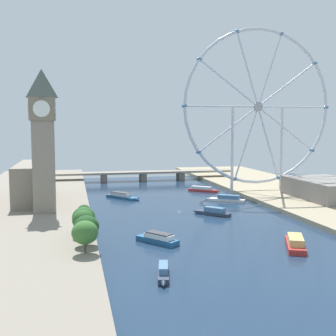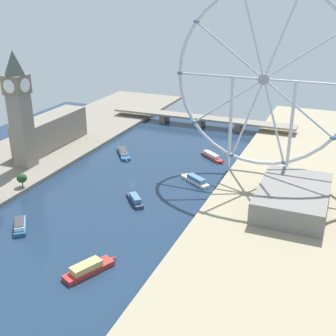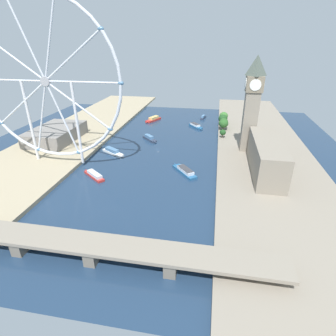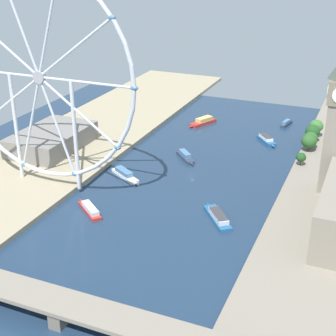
{
  "view_description": "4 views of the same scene",
  "coord_description": "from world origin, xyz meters",
  "px_view_note": "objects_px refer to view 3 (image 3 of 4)",
  "views": [
    {
      "loc": [
        -70.72,
        -282.65,
        56.08
      ],
      "look_at": [
        7.42,
        68.14,
        21.49
      ],
      "focal_mm": 45.62,
      "sensor_mm": 36.0,
      "label": 1
    },
    {
      "loc": [
        135.98,
        -258.69,
        131.5
      ],
      "look_at": [
        24.4,
        9.39,
        12.09
      ],
      "focal_mm": 46.59,
      "sensor_mm": 36.0,
      "label": 2
    },
    {
      "loc": [
        -56.5,
        255.41,
        103.01
      ],
      "look_at": [
        -21.3,
        59.79,
        8.43
      ],
      "focal_mm": 28.91,
      "sensor_mm": 36.0,
      "label": 3
    },
    {
      "loc": [
        -107.41,
        297.34,
        147.8
      ],
      "look_at": [
        3.87,
        33.76,
        19.68
      ],
      "focal_mm": 54.59,
      "sensor_mm": 36.0,
      "label": 4
    }
  ],
  "objects_px": {
    "tour_boat_1": "(203,117)",
    "tour_boat_4": "(185,171)",
    "tour_boat_5": "(196,126)",
    "tour_boat_6": "(113,151)",
    "river_bridge": "(94,246)",
    "ferris_wheel": "(46,82)",
    "tour_boat_3": "(150,138)",
    "clock_tower": "(252,103)",
    "tour_boat_0": "(153,119)",
    "tour_boat_2": "(94,175)",
    "riverside_hall": "(56,134)",
    "parliament_block": "(266,156)"
  },
  "relations": [
    {
      "from": "tour_boat_1",
      "to": "tour_boat_4",
      "type": "height_order",
      "value": "tour_boat_4"
    },
    {
      "from": "tour_boat_5",
      "to": "tour_boat_6",
      "type": "height_order",
      "value": "tour_boat_5"
    },
    {
      "from": "river_bridge",
      "to": "tour_boat_4",
      "type": "relative_size",
      "value": 6.34
    },
    {
      "from": "ferris_wheel",
      "to": "river_bridge",
      "type": "bearing_deg",
      "value": 127.28
    },
    {
      "from": "tour_boat_1",
      "to": "tour_boat_4",
      "type": "xyz_separation_m",
      "value": [
        4.96,
        180.57,
        0.08
      ]
    },
    {
      "from": "tour_boat_3",
      "to": "tour_boat_6",
      "type": "xyz_separation_m",
      "value": [
        26.58,
        45.63,
        -0.03
      ]
    },
    {
      "from": "clock_tower",
      "to": "tour_boat_6",
      "type": "relative_size",
      "value": 3.09
    },
    {
      "from": "tour_boat_3",
      "to": "tour_boat_6",
      "type": "distance_m",
      "value": 52.8
    },
    {
      "from": "tour_boat_1",
      "to": "ferris_wheel",
      "type": "bearing_deg",
      "value": 158.63
    },
    {
      "from": "tour_boat_0",
      "to": "tour_boat_5",
      "type": "distance_m",
      "value": 65.15
    },
    {
      "from": "tour_boat_2",
      "to": "tour_boat_4",
      "type": "bearing_deg",
      "value": -125.42
    },
    {
      "from": "river_bridge",
      "to": "tour_boat_6",
      "type": "distance_m",
      "value": 144.06
    },
    {
      "from": "riverside_hall",
      "to": "river_bridge",
      "type": "height_order",
      "value": "riverside_hall"
    },
    {
      "from": "riverside_hall",
      "to": "tour_boat_6",
      "type": "distance_m",
      "value": 74.87
    },
    {
      "from": "tour_boat_5",
      "to": "tour_boat_2",
      "type": "bearing_deg",
      "value": -63.11
    },
    {
      "from": "riverside_hall",
      "to": "tour_boat_0",
      "type": "xyz_separation_m",
      "value": [
        -84.5,
        -104.86,
        -7.68
      ]
    },
    {
      "from": "tour_boat_4",
      "to": "ferris_wheel",
      "type": "bearing_deg",
      "value": 53.23
    },
    {
      "from": "parliament_block",
      "to": "tour_boat_3",
      "type": "relative_size",
      "value": 3.57
    },
    {
      "from": "ferris_wheel",
      "to": "tour_boat_3",
      "type": "xyz_separation_m",
      "value": [
        -64.82,
        -77.66,
        -70.23
      ]
    },
    {
      "from": "tour_boat_1",
      "to": "tour_boat_5",
      "type": "bearing_deg",
      "value": -176.44
    },
    {
      "from": "tour_boat_0",
      "to": "tour_boat_6",
      "type": "relative_size",
      "value": 1.07
    },
    {
      "from": "tour_boat_5",
      "to": "tour_boat_4",
      "type": "bearing_deg",
      "value": -37.61
    },
    {
      "from": "tour_boat_2",
      "to": "parliament_block",
      "type": "bearing_deg",
      "value": -129.19
    },
    {
      "from": "parliament_block",
      "to": "tour_boat_4",
      "type": "height_order",
      "value": "parliament_block"
    },
    {
      "from": "ferris_wheel",
      "to": "riverside_hall",
      "type": "relative_size",
      "value": 2.03
    },
    {
      "from": "clock_tower",
      "to": "riverside_hall",
      "type": "bearing_deg",
      "value": 1.95
    },
    {
      "from": "tour_boat_2",
      "to": "riverside_hall",
      "type": "bearing_deg",
      "value": -5.12
    },
    {
      "from": "tour_boat_0",
      "to": "parliament_block",
      "type": "bearing_deg",
      "value": 65.92
    },
    {
      "from": "tour_boat_1",
      "to": "tour_boat_5",
      "type": "height_order",
      "value": "tour_boat_5"
    },
    {
      "from": "tour_boat_2",
      "to": "clock_tower",
      "type": "bearing_deg",
      "value": -110.07
    },
    {
      "from": "clock_tower",
      "to": "tour_boat_2",
      "type": "height_order",
      "value": "clock_tower"
    },
    {
      "from": "tour_boat_3",
      "to": "tour_boat_4",
      "type": "bearing_deg",
      "value": -10.44
    },
    {
      "from": "tour_boat_4",
      "to": "tour_boat_3",
      "type": "bearing_deg",
      "value": -4.54
    },
    {
      "from": "ferris_wheel",
      "to": "tour_boat_5",
      "type": "bearing_deg",
      "value": -129.85
    },
    {
      "from": "tour_boat_3",
      "to": "clock_tower",
      "type": "bearing_deg",
      "value": 36.25
    },
    {
      "from": "clock_tower",
      "to": "tour_boat_0",
      "type": "xyz_separation_m",
      "value": [
        118.2,
        -97.96,
        -46.78
      ]
    },
    {
      "from": "tour_boat_6",
      "to": "tour_boat_2",
      "type": "bearing_deg",
      "value": -54.12
    },
    {
      "from": "riverside_hall",
      "to": "clock_tower",
      "type": "bearing_deg",
      "value": -178.05
    },
    {
      "from": "parliament_block",
      "to": "tour_boat_3",
      "type": "distance_m",
      "value": 134.09
    },
    {
      "from": "parliament_block",
      "to": "tour_boat_1",
      "type": "xyz_separation_m",
      "value": [
        60.96,
        -171.2,
        -14.43
      ]
    },
    {
      "from": "tour_boat_2",
      "to": "tour_boat_6",
      "type": "relative_size",
      "value": 0.89
    },
    {
      "from": "ferris_wheel",
      "to": "tour_boat_1",
      "type": "bearing_deg",
      "value": -123.23
    },
    {
      "from": "tour_boat_2",
      "to": "tour_boat_6",
      "type": "xyz_separation_m",
      "value": [
        3.18,
        -51.75,
        0.15
      ]
    },
    {
      "from": "tour_boat_4",
      "to": "river_bridge",
      "type": "bearing_deg",
      "value": 125.01
    },
    {
      "from": "tour_boat_0",
      "to": "tour_boat_1",
      "type": "distance_m",
      "value": 72.83
    },
    {
      "from": "tour_boat_1",
      "to": "tour_boat_2",
      "type": "distance_m",
      "value": 216.09
    },
    {
      "from": "riverside_hall",
      "to": "tour_boat_5",
      "type": "height_order",
      "value": "riverside_hall"
    },
    {
      "from": "clock_tower",
      "to": "tour_boat_6",
      "type": "xyz_separation_m",
      "value": [
        130.88,
        26.46,
        -47.1
      ]
    },
    {
      "from": "parliament_block",
      "to": "ferris_wheel",
      "type": "xyz_separation_m",
      "value": [
        180.12,
        10.71,
        55.96
      ]
    },
    {
      "from": "tour_boat_0",
      "to": "tour_boat_3",
      "type": "height_order",
      "value": "tour_boat_0"
    }
  ]
}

